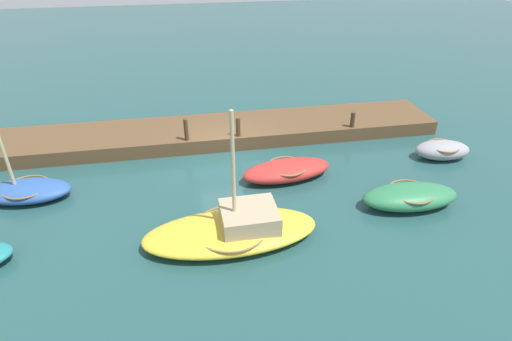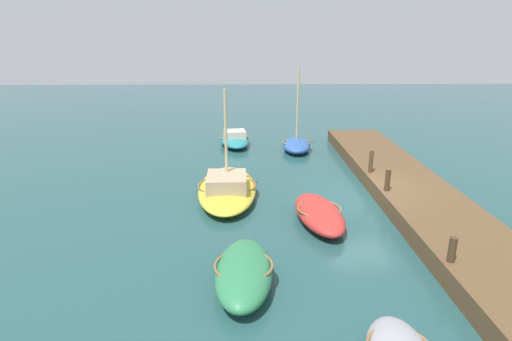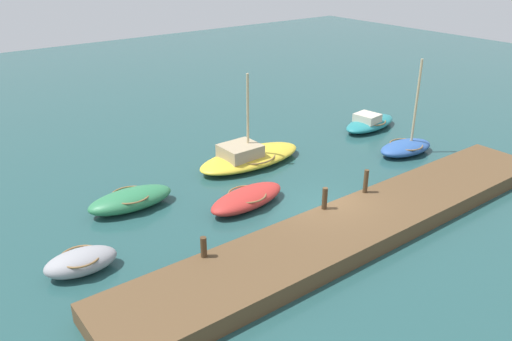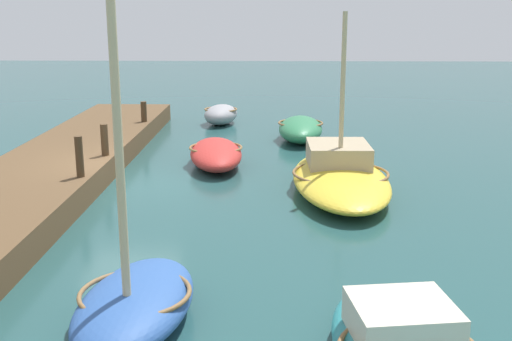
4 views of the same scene
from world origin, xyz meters
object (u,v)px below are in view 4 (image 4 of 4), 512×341
at_px(rowboat_blue, 135,301).
at_px(dinghy_grey, 221,114).
at_px(rowboat_red, 216,154).
at_px(sailboat_yellow, 340,175).
at_px(rowboat_green, 300,129).
at_px(mooring_post_west, 144,112).
at_px(mooring_post_mid_east, 79,157).
at_px(mooring_post_mid_west, 105,140).

height_order(rowboat_blue, dinghy_grey, rowboat_blue).
relative_size(rowboat_red, sailboat_yellow, 0.67).
height_order(rowboat_green, rowboat_red, rowboat_green).
bearing_deg(mooring_post_west, rowboat_red, 37.03).
relative_size(rowboat_green, sailboat_yellow, 0.63).
distance_m(sailboat_yellow, dinghy_grey, 10.40).
relative_size(rowboat_red, dinghy_grey, 1.54).
bearing_deg(sailboat_yellow, rowboat_green, -174.53).
xyz_separation_m(rowboat_blue, mooring_post_west, (-13.69, -2.59, 0.63)).
xyz_separation_m(rowboat_green, mooring_post_mid_east, (7.69, -5.61, 0.73)).
xyz_separation_m(sailboat_yellow, mooring_post_mid_east, (1.19, -6.34, 0.72)).
height_order(dinghy_grey, mooring_post_mid_east, mooring_post_mid_east).
relative_size(dinghy_grey, mooring_post_west, 3.46).
xyz_separation_m(rowboat_green, rowboat_red, (3.89, -2.70, -0.04)).
relative_size(rowboat_green, dinghy_grey, 1.44).
relative_size(rowboat_blue, rowboat_red, 1.26).
height_order(rowboat_green, dinghy_grey, rowboat_green).
xyz_separation_m(rowboat_blue, dinghy_grey, (-16.88, -0.09, 0.02)).
distance_m(rowboat_red, sailboat_yellow, 4.31).
distance_m(rowboat_red, mooring_post_mid_east, 4.86).
relative_size(rowboat_blue, mooring_post_mid_east, 4.86).
bearing_deg(rowboat_red, sailboat_yellow, 45.64).
xyz_separation_m(rowboat_blue, rowboat_red, (-9.83, 0.32, -0.02)).
bearing_deg(rowboat_red, mooring_post_west, -150.02).
distance_m(rowboat_green, rowboat_red, 4.73).
relative_size(sailboat_yellow, mooring_post_mid_east, 5.72).
bearing_deg(mooring_post_mid_west, mooring_post_west, 180.00).
bearing_deg(sailboat_yellow, mooring_post_west, -136.56).
height_order(rowboat_green, mooring_post_mid_west, mooring_post_mid_west).
xyz_separation_m(rowboat_blue, mooring_post_mid_west, (-8.31, -2.59, 0.70)).
bearing_deg(rowboat_red, mooring_post_mid_east, -44.47).
relative_size(rowboat_red, mooring_post_west, 5.31).
height_order(rowboat_red, dinghy_grey, dinghy_grey).
bearing_deg(rowboat_blue, dinghy_grey, -174.54).
distance_m(rowboat_green, mooring_post_mid_west, 7.82).
height_order(dinghy_grey, mooring_post_west, mooring_post_west).
bearing_deg(rowboat_red, dinghy_grey, 176.32).
height_order(rowboat_red, sailboat_yellow, sailboat_yellow).
height_order(sailboat_yellow, mooring_post_west, sailboat_yellow).
height_order(mooring_post_west, mooring_post_mid_east, mooring_post_mid_east).
height_order(rowboat_red, mooring_post_mid_east, mooring_post_mid_east).
distance_m(rowboat_red, mooring_post_west, 4.88).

